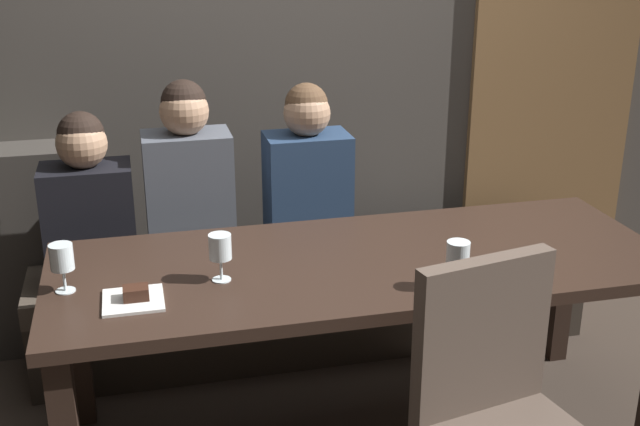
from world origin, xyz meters
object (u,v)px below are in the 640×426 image
Objects in this scene: banquette_bench at (317,302)px; chair_near_side at (500,407)px; dessert_plate at (134,298)px; wine_glass_far_left at (220,248)px; diner_bearded at (189,183)px; dining_table at (362,281)px; wine_glass_near_right at (62,258)px; wine_glass_center_back at (458,255)px; diner_redhead at (88,205)px; diner_far_end at (307,178)px.

banquette_bench is 2.55× the size of chair_near_side.
wine_glass_far_left is at bearing 18.16° from dessert_plate.
diner_bearded is 0.90m from dessert_plate.
chair_near_side is at bearing -74.26° from dining_table.
chair_near_side is 1.43m from wine_glass_near_right.
diner_bearded is at bearing 127.78° from dining_table.
wine_glass_center_back is 0.78m from wine_glass_far_left.
chair_near_side is 1.36× the size of diner_redhead.
wine_glass_far_left reaches higher than dining_table.
diner_redhead is (-0.96, -0.03, 0.56)m from banquette_bench.
wine_glass_near_right is at bearing 167.34° from wine_glass_center_back.
diner_redhead is 1.54m from wine_glass_center_back.
banquette_bench is at bearing -0.66° from diner_bearded.
wine_glass_far_left is at bearing -3.99° from wine_glass_near_right.
diner_redhead is at bearing 100.88° from dessert_plate.
dining_table is 3.04× the size of diner_redhead.
banquette_bench is at bearing 102.87° from wine_glass_center_back.
wine_glass_far_left is at bearing -123.78° from banquette_bench.
wine_glass_near_right reaches higher than dessert_plate.
wine_glass_near_right is at bearing 176.01° from wine_glass_far_left.
diner_bearded reaches higher than diner_redhead.
chair_near_side reaches higher than wine_glass_far_left.
dining_table is 13.41× the size of wine_glass_center_back.
chair_near_side is 5.98× the size of wine_glass_near_right.
dining_table is 0.82m from banquette_bench.
wine_glass_center_back is 1.00× the size of wine_glass_near_right.
diner_bearded is 5.02× the size of wine_glass_far_left.
diner_bearded is at bearing 179.34° from banquette_bench.
dining_table is 1.18m from diner_redhead.
wine_glass_near_right is 0.50m from wine_glass_far_left.
diner_far_end is at bearing 49.16° from dessert_plate.
wine_glass_near_right is (-1.24, 0.28, 0.00)m from wine_glass_center_back.
diner_bearded is at bearing -177.79° from diner_far_end.
dining_table is at bearing -87.27° from diner_far_end.
wine_glass_center_back is at bearing -53.03° from dining_table.
wine_glass_far_left is (-0.47, -0.79, 0.04)m from diner_far_end.
dessert_plate is at bearing -79.12° from diner_redhead.
diner_redhead reaches higher than dessert_plate.
diner_bearded is 0.87m from wine_glass_near_right.
diner_bearded reaches higher than banquette_bench.
wine_glass_center_back is (0.03, 0.42, 0.30)m from chair_near_side.
banquette_bench is 0.59m from diner_far_end.
diner_redhead is (-0.96, 0.67, 0.14)m from dining_table.
dessert_plate is at bearing -161.84° from wine_glass_far_left.
wine_glass_center_back is 1.00× the size of wine_glass_far_left.
banquette_bench is at bearing 1.52° from diner_redhead.
wine_glass_far_left is 0.32m from dessert_plate.
banquette_bench is 3.04× the size of diner_bearded.
diner_far_end is at bearing 3.19° from diner_redhead.
banquette_bench is 1.11m from diner_redhead.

